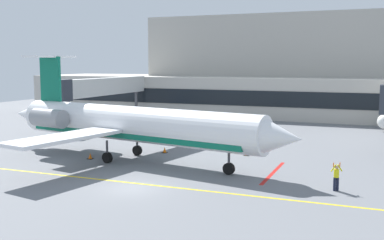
{
  "coord_description": "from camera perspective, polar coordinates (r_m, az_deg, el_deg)",
  "views": [
    {
      "loc": [
        15.29,
        -27.15,
        8.43
      ],
      "look_at": [
        -1.3,
        13.94,
        3.0
      ],
      "focal_mm": 43.85,
      "sensor_mm": 36.0,
      "label": 1
    }
  ],
  "objects": [
    {
      "name": "ground",
      "position": [
        32.29,
        -7.22,
        -8.3
      ],
      "size": [
        120.0,
        120.0,
        0.11
      ],
      "color": "slate"
    },
    {
      "name": "terminal_building",
      "position": [
        78.53,
        9.33,
        5.25
      ],
      "size": [
        79.5,
        17.55,
        16.17
      ],
      "color": "#B7B2A8",
      "rests_on": "ground"
    },
    {
      "name": "jet_bridge_west",
      "position": [
        66.38,
        -11.03,
        3.93
      ],
      "size": [
        2.4,
        21.61,
        6.42
      ],
      "color": "silver",
      "rests_on": "ground"
    },
    {
      "name": "regional_jet",
      "position": [
        40.91,
        -7.76,
        -0.46
      ],
      "size": [
        30.71,
        22.69,
        9.11
      ],
      "color": "white",
      "rests_on": "ground"
    },
    {
      "name": "baggage_tug",
      "position": [
        60.03,
        3.73,
        -0.26
      ],
      "size": [
        4.14,
        2.19,
        1.89
      ],
      "color": "silver",
      "rests_on": "ground"
    },
    {
      "name": "pushback_tractor",
      "position": [
        62.24,
        -13.86,
        -0.12
      ],
      "size": [
        2.78,
        4.13,
        2.08
      ],
      "color": "#1E4CB2",
      "rests_on": "ground"
    },
    {
      "name": "marshaller",
      "position": [
        32.55,
        17.14,
        -6.6
      ],
      "size": [
        0.76,
        0.5,
        1.91
      ],
      "color": "#191E33",
      "rests_on": "ground"
    },
    {
      "name": "safety_cone_alpha",
      "position": [
        42.33,
        -12.27,
        -4.32
      ],
      "size": [
        0.47,
        0.47,
        0.55
      ],
      "color": "orange",
      "rests_on": "ground"
    },
    {
      "name": "safety_cone_bravo",
      "position": [
        50.2,
        -19.02,
        -2.78
      ],
      "size": [
        0.47,
        0.47,
        0.55
      ],
      "color": "orange",
      "rests_on": "ground"
    },
    {
      "name": "safety_cone_charlie",
      "position": [
        43.19,
        6.67,
        -3.98
      ],
      "size": [
        0.47,
        0.47,
        0.55
      ],
      "color": "orange",
      "rests_on": "ground"
    },
    {
      "name": "safety_cone_delta",
      "position": [
        44.22,
        -3.34,
        -3.69
      ],
      "size": [
        0.47,
        0.47,
        0.55
      ],
      "color": "orange",
      "rests_on": "ground"
    }
  ]
}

